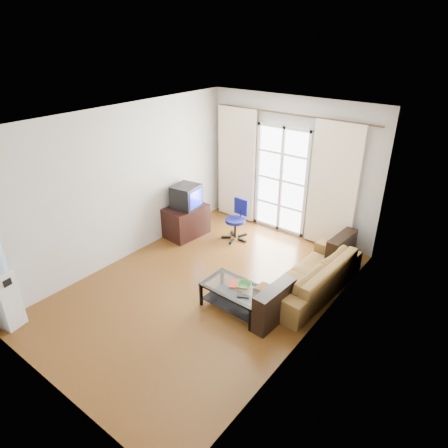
{
  "coord_description": "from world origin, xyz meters",
  "views": [
    {
      "loc": [
        3.5,
        -4.04,
        3.8
      ],
      "look_at": [
        0.11,
        0.35,
        1.05
      ],
      "focal_mm": 32.0,
      "sensor_mm": 36.0,
      "label": 1
    }
  ],
  "objects_px": {
    "tv_stand": "(186,221)",
    "task_chair": "(236,227)",
    "sofa": "(311,275)",
    "coffee_table": "(235,295)",
    "water_cooler": "(0,281)",
    "crt_tv": "(185,196)"
  },
  "relations": [
    {
      "from": "coffee_table",
      "to": "task_chair",
      "type": "distance_m",
      "value": 2.23
    },
    {
      "from": "sofa",
      "to": "task_chair",
      "type": "relative_size",
      "value": 2.56
    },
    {
      "from": "tv_stand",
      "to": "task_chair",
      "type": "xyz_separation_m",
      "value": [
        0.88,
        0.49,
        -0.07
      ]
    },
    {
      "from": "coffee_table",
      "to": "task_chair",
      "type": "bearing_deg",
      "value": 125.82
    },
    {
      "from": "sofa",
      "to": "water_cooler",
      "type": "xyz_separation_m",
      "value": [
        -2.96,
        -3.32,
        0.44
      ]
    },
    {
      "from": "crt_tv",
      "to": "task_chair",
      "type": "height_order",
      "value": "crt_tv"
    },
    {
      "from": "task_chair",
      "to": "water_cooler",
      "type": "relative_size",
      "value": 0.58
    },
    {
      "from": "sofa",
      "to": "tv_stand",
      "type": "xyz_separation_m",
      "value": [
        -2.85,
        0.21,
        0.01
      ]
    },
    {
      "from": "sofa",
      "to": "task_chair",
      "type": "xyz_separation_m",
      "value": [
        -1.97,
        0.7,
        -0.06
      ]
    },
    {
      "from": "coffee_table",
      "to": "tv_stand",
      "type": "xyz_separation_m",
      "value": [
        -2.19,
        1.32,
        0.05
      ]
    },
    {
      "from": "task_chair",
      "to": "water_cooler",
      "type": "bearing_deg",
      "value": -101.01
    },
    {
      "from": "tv_stand",
      "to": "task_chair",
      "type": "distance_m",
      "value": 1.01
    },
    {
      "from": "coffee_table",
      "to": "sofa",
      "type": "bearing_deg",
      "value": 59.21
    },
    {
      "from": "crt_tv",
      "to": "water_cooler",
      "type": "bearing_deg",
      "value": -98.73
    },
    {
      "from": "sofa",
      "to": "task_chair",
      "type": "height_order",
      "value": "task_chair"
    },
    {
      "from": "tv_stand",
      "to": "sofa",
      "type": "bearing_deg",
      "value": 0.91
    },
    {
      "from": "crt_tv",
      "to": "water_cooler",
      "type": "relative_size",
      "value": 0.39
    },
    {
      "from": "coffee_table",
      "to": "water_cooler",
      "type": "xyz_separation_m",
      "value": [
        -2.3,
        -2.21,
        0.48
      ]
    },
    {
      "from": "task_chair",
      "to": "crt_tv",
      "type": "bearing_deg",
      "value": -148.42
    },
    {
      "from": "tv_stand",
      "to": "task_chair",
      "type": "relative_size",
      "value": 1.04
    },
    {
      "from": "sofa",
      "to": "coffee_table",
      "type": "height_order",
      "value": "sofa"
    },
    {
      "from": "tv_stand",
      "to": "crt_tv",
      "type": "distance_m",
      "value": 0.53
    }
  ]
}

